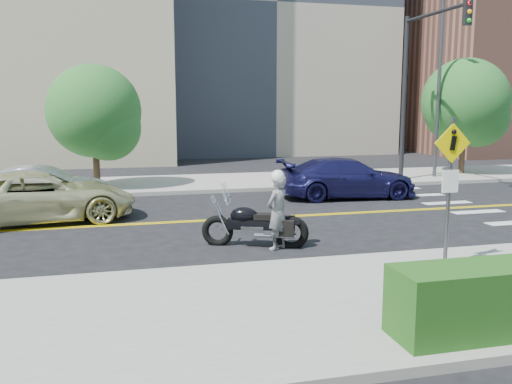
{
  "coord_description": "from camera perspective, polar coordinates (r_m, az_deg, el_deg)",
  "views": [
    {
      "loc": [
        -2.08,
        -15.64,
        3.36
      ],
      "look_at": [
        1.23,
        -2.42,
        1.2
      ],
      "focal_mm": 38.0,
      "sensor_mm": 36.0,
      "label": 1
    }
  ],
  "objects": [
    {
      "name": "ground_plane",
      "position": [
        16.13,
        -6.36,
        -3.07
      ],
      "size": [
        120.0,
        120.0,
        0.0
      ],
      "primitive_type": "plane",
      "color": "black",
      "rests_on": "ground"
    },
    {
      "name": "sidewalk_near",
      "position": [
        9.02,
        0.27,
        -12.35
      ],
      "size": [
        60.0,
        5.0,
        0.15
      ],
      "primitive_type": "cube",
      "color": "#9E9B91",
      "rests_on": "ground_plane"
    },
    {
      "name": "sidewalk_far",
      "position": [
        23.46,
        -8.85,
        0.85
      ],
      "size": [
        60.0,
        5.0,
        0.15
      ],
      "primitive_type": "cube",
      "color": "#9E9B91",
      "rests_on": "ground_plane"
    },
    {
      "name": "building_mid",
      "position": [
        43.35,
        -0.49,
        17.81
      ],
      "size": [
        18.0,
        14.0,
        20.0
      ],
      "primitive_type": "cube",
      "color": "#A39984",
      "rests_on": "ground_plane"
    },
    {
      "name": "building_right",
      "position": [
        45.45,
        24.64,
        11.53
      ],
      "size": [
        14.0,
        12.0,
        12.0
      ],
      "primitive_type": "cube",
      "color": "#8C5947",
      "rests_on": "ground_plane"
    },
    {
      "name": "lamp_post",
      "position": [
        26.25,
        18.68,
        10.27
      ],
      "size": [
        0.16,
        0.16,
        8.0
      ],
      "primitive_type": "cylinder",
      "color": "#4C4C51",
      "rests_on": "sidewalk_far"
    },
    {
      "name": "traffic_light",
      "position": [
        24.02,
        16.51,
        11.78
      ],
      "size": [
        0.28,
        4.5,
        7.0
      ],
      "color": "black",
      "rests_on": "sidewalk_far"
    },
    {
      "name": "pedestrian_sign",
      "position": [
        11.33,
        19.74,
        1.39
      ],
      "size": [
        0.78,
        0.08,
        3.0
      ],
      "color": "#4C4C51",
      "rests_on": "sidewalk_near"
    },
    {
      "name": "motorcyclist",
      "position": [
        12.76,
        2.28,
        -1.9
      ],
      "size": [
        0.78,
        0.73,
        1.9
      ],
      "rotation": [
        0.0,
        0.0,
        3.77
      ],
      "color": "#9B9B9F",
      "rests_on": "ground"
    },
    {
      "name": "motorcycle",
      "position": [
        13.05,
        -0.09,
        -2.47
      ],
      "size": [
        2.61,
        1.6,
        1.52
      ],
      "primitive_type": null,
      "rotation": [
        0.0,
        0.0,
        -0.36
      ],
      "color": "black",
      "rests_on": "ground"
    },
    {
      "name": "suv",
      "position": [
        17.05,
        -21.63,
        -0.46
      ],
      "size": [
        5.68,
        3.28,
        1.49
      ],
      "primitive_type": "imported",
      "rotation": [
        0.0,
        0.0,
        1.73
      ],
      "color": "beige",
      "rests_on": "ground"
    },
    {
      "name": "parked_car_silver",
      "position": [
        19.29,
        -21.63,
        0.45
      ],
      "size": [
        4.41,
        1.99,
        1.4
      ],
      "primitive_type": "imported",
      "rotation": [
        0.0,
        0.0,
        1.45
      ],
      "color": "#ADAEB5",
      "rests_on": "ground"
    },
    {
      "name": "parked_car_blue",
      "position": [
        20.31,
        9.59,
        1.46
      ],
      "size": [
        5.22,
        2.42,
        1.48
      ],
      "primitive_type": "imported",
      "rotation": [
        0.0,
        0.0,
        1.5
      ],
      "color": "#1C1B51",
      "rests_on": "ground"
    },
    {
      "name": "tree_far_a",
      "position": [
        22.38,
        -16.69,
        8.14
      ],
      "size": [
        3.66,
        3.66,
        5.0
      ],
      "rotation": [
        0.0,
        0.0,
        0.04
      ],
      "color": "#382619",
      "rests_on": "ground"
    },
    {
      "name": "tree_far_b",
      "position": [
        28.01,
        21.16,
        8.88
      ],
      "size": [
        4.07,
        4.07,
        5.63
      ],
      "rotation": [
        0.0,
        0.0,
        0.29
      ],
      "color": "#382619",
      "rests_on": "ground"
    }
  ]
}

